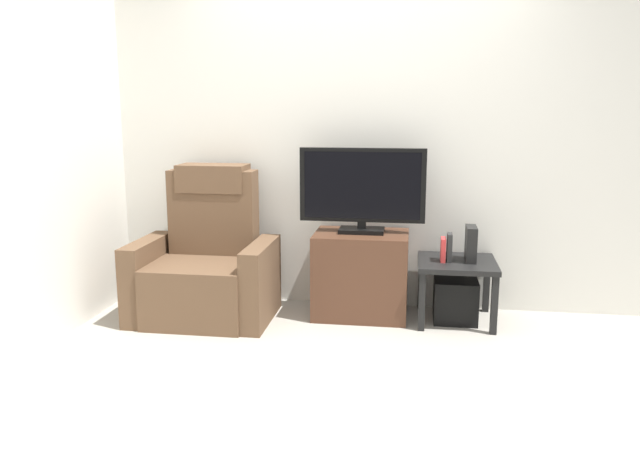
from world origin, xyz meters
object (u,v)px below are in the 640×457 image
object	(u,v)px
tv_stand	(361,274)
subwoofer_box	(455,300)
book_leftmost	(443,250)
side_table	(457,270)
game_console	(471,244)
recliner_armchair	(206,265)
television	(362,188)
book_middle	(449,247)

from	to	relation	value
tv_stand	subwoofer_box	world-z (taller)	tv_stand
tv_stand	book_leftmost	distance (m)	0.61
side_table	game_console	world-z (taller)	game_console
tv_stand	recliner_armchair	xyz separation A→B (m)	(-1.11, -0.16, 0.07)
tv_stand	game_console	size ratio (longest dim) A/B	2.72
recliner_armchair	television	bearing A→B (deg)	19.42
book_middle	game_console	bearing A→B (deg)	11.48
television	recliner_armchair	bearing A→B (deg)	-170.68
subwoofer_box	game_console	bearing A→B (deg)	6.34
side_table	game_console	bearing A→B (deg)	6.34
television	book_leftmost	world-z (taller)	television
tv_stand	book_middle	size ratio (longest dim) A/B	3.40
book_middle	game_console	size ratio (longest dim) A/B	0.80
subwoofer_box	book_leftmost	xyz separation A→B (m)	(-0.10, -0.02, 0.37)
side_table	book_leftmost	world-z (taller)	book_leftmost
television	book_middle	world-z (taller)	television
side_table	book_middle	xyz separation A→B (m)	(-0.06, -0.02, 0.17)
subwoofer_box	book_leftmost	world-z (taller)	book_leftmost
television	book_middle	size ratio (longest dim) A/B	4.53
side_table	book_leftmost	size ratio (longest dim) A/B	3.30
recliner_armchair	book_middle	distance (m)	1.73
side_table	book_leftmost	distance (m)	0.18
recliner_armchair	book_leftmost	bearing A→B (deg)	14.15
book_leftmost	game_console	distance (m)	0.20
tv_stand	book_middle	distance (m)	0.66
tv_stand	side_table	xyz separation A→B (m)	(0.67, -0.02, 0.06)
side_table	subwoofer_box	world-z (taller)	side_table
television	game_console	bearing A→B (deg)	-2.43
side_table	tv_stand	bearing A→B (deg)	178.01
subwoofer_box	game_console	size ratio (longest dim) A/B	1.23
television	game_console	size ratio (longest dim) A/B	3.63
television	side_table	size ratio (longest dim) A/B	1.65
book_leftmost	book_middle	world-z (taller)	book_middle
side_table	book_leftmost	xyz separation A→B (m)	(-0.10, -0.02, 0.15)
recliner_armchair	book_middle	xyz separation A→B (m)	(1.72, 0.12, 0.16)
tv_stand	subwoofer_box	bearing A→B (deg)	-1.99
game_console	side_table	bearing A→B (deg)	-173.66
recliner_armchair	side_table	bearing A→B (deg)	14.56
television	side_table	xyz separation A→B (m)	(0.67, -0.04, -0.56)
book_middle	recliner_armchair	bearing A→B (deg)	-176.05
tv_stand	side_table	distance (m)	0.68
television	game_console	xyz separation A→B (m)	(0.76, -0.03, -0.37)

